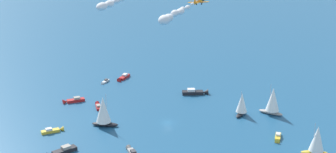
% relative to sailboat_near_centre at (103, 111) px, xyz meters
% --- Properties ---
extents(ground_plane, '(2000.00, 2000.00, 0.00)m').
position_rel_sailboat_near_centre_xyz_m(ground_plane, '(23.05, 3.27, -5.72)').
color(ground_plane, '#1E517A').
extents(sailboat_near_centre, '(9.97, 5.91, 12.54)m').
position_rel_sailboat_near_centre_xyz_m(sailboat_near_centre, '(0.00, 0.00, 0.00)').
color(sailboat_near_centre, black).
rests_on(sailboat_near_centre, ground_plane).
extents(motorboat_far_port, '(8.96, 5.54, 2.55)m').
position_rel_sailboat_near_centre_xyz_m(motorboat_far_port, '(-15.95, 21.84, -5.04)').
color(motorboat_far_port, '#B21E1E').
rests_on(motorboat_far_port, ground_plane).
extents(motorboat_far_stbd, '(5.37, 8.76, 2.49)m').
position_rel_sailboat_near_centre_xyz_m(motorboat_far_stbd, '(1.50, 49.58, -5.05)').
color(motorboat_far_stbd, '#B21E1E').
rests_on(motorboat_far_stbd, ground_plane).
extents(sailboat_inshore, '(8.76, 5.01, 11.14)m').
position_rel_sailboat_near_centre_xyz_m(sailboat_inshore, '(71.30, -19.50, -0.64)').
color(sailboat_inshore, gold).
rests_on(sailboat_inshore, ground_plane).
extents(motorboat_trailing, '(3.39, 7.09, 1.99)m').
position_rel_sailboat_near_centre_xyz_m(motorboat_trailing, '(61.15, -9.02, -5.19)').
color(motorboat_trailing, gold).
rests_on(motorboat_trailing, ground_plane).
extents(motorboat_ahead, '(9.25, 8.45, 2.90)m').
position_rel_sailboat_near_centre_xyz_m(motorboat_ahead, '(-10.93, -21.22, -4.94)').
color(motorboat_ahead, black).
rests_on(motorboat_ahead, ground_plane).
extents(motorboat_mid_cluster, '(3.29, 5.74, 1.62)m').
position_rel_sailboat_near_centre_xyz_m(motorboat_mid_cluster, '(-6.19, 44.73, -5.29)').
color(motorboat_mid_cluster, white).
rests_on(motorboat_mid_cluster, ground_plane).
extents(sailboat_outer_ring_a, '(9.45, 7.12, 12.06)m').
position_rel_sailboat_near_centre_xyz_m(sailboat_outer_ring_a, '(62.70, 11.84, -0.22)').
color(sailboat_outer_ring_a, '#9E9993').
rests_on(sailboat_outer_ring_a, ground_plane).
extents(sailboat_outer_ring_b, '(5.86, 7.76, 9.91)m').
position_rel_sailboat_near_centre_xyz_m(sailboat_outer_ring_b, '(50.95, 10.92, -1.20)').
color(sailboat_outer_ring_b, black).
rests_on(sailboat_outer_ring_b, ground_plane).
extents(motorboat_outer_ring_c, '(11.11, 3.60, 3.17)m').
position_rel_sailboat_near_centre_xyz_m(motorboat_outer_ring_c, '(34.44, 31.72, -4.87)').
color(motorboat_outer_ring_c, black).
rests_on(motorboat_outer_ring_c, ground_plane).
extents(motorboat_outer_ring_d, '(4.85, 7.46, 2.14)m').
position_rel_sailboat_near_centre_xyz_m(motorboat_outer_ring_d, '(11.96, -20.08, -5.15)').
color(motorboat_outer_ring_d, '#9E9993').
rests_on(motorboat_outer_ring_d, ground_plane).
extents(motorboat_outer_ring_e, '(7.93, 5.21, 2.27)m').
position_rel_sailboat_near_centre_xyz_m(motorboat_outer_ring_e, '(-17.14, -5.46, -5.11)').
color(motorboat_outer_ring_e, gold).
rests_on(motorboat_outer_ring_e, ground_plane).
extents(motorboat_outer_ring_f, '(3.50, 7.10, 2.00)m').
position_rel_sailboat_near_centre_xyz_m(motorboat_outer_ring_f, '(-4.87, 16.98, -5.19)').
color(motorboat_outer_ring_f, '#B21E1E').
rests_on(motorboat_outer_ring_f, ground_plane).
extents(smoke_trail_lead, '(10.60, 21.97, 2.86)m').
position_rel_sailboat_near_centre_xyz_m(smoke_trail_lead, '(5.64, -11.82, 41.58)').
color(smoke_trail_lead, silver).
extents(biplane_wingman, '(7.31, 7.11, 3.64)m').
position_rel_sailboat_near_centre_xyz_m(biplane_wingman, '(33.27, 0.81, 40.01)').
color(biplane_wingman, orange).
extents(smoke_trail_wingman, '(11.68, 25.83, 3.25)m').
position_rel_sailboat_near_centre_xyz_m(smoke_trail_wingman, '(24.90, -20.83, 39.87)').
color(smoke_trail_wingman, silver).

